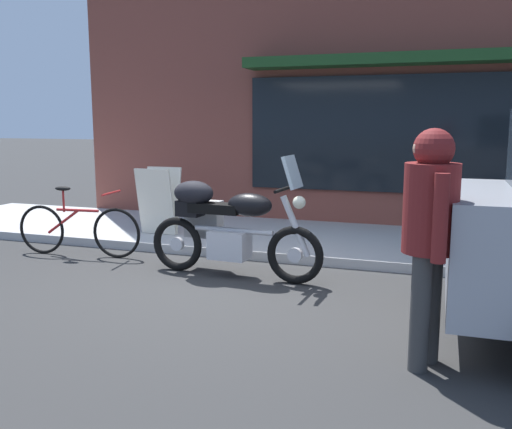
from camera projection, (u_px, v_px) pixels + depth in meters
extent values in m
plane|color=#2E2E2E|center=(222.00, 283.00, 6.21)|extent=(80.00, 80.00, 0.00)
torus|color=black|center=(295.00, 255.00, 6.12)|extent=(0.65, 0.13, 0.64)
cylinder|color=silver|center=(295.00, 255.00, 6.12)|extent=(0.16, 0.07, 0.16)
torus|color=black|center=(177.00, 244.00, 6.67)|extent=(0.65, 0.13, 0.64)
cylinder|color=silver|center=(177.00, 244.00, 6.67)|extent=(0.16, 0.07, 0.16)
cube|color=silver|center=(230.00, 245.00, 6.41)|extent=(0.46, 0.33, 0.32)
cylinder|color=silver|center=(233.00, 230.00, 6.36)|extent=(0.95, 0.12, 0.06)
ellipsoid|color=black|center=(250.00, 205.00, 6.24)|extent=(0.54, 0.31, 0.26)
cube|color=black|center=(216.00, 208.00, 6.41)|extent=(0.61, 0.27, 0.11)
cube|color=black|center=(190.00, 208.00, 6.53)|extent=(0.29, 0.24, 0.18)
cylinder|color=silver|center=(295.00, 226.00, 6.07)|extent=(0.35, 0.09, 0.67)
cylinder|color=black|center=(285.00, 189.00, 6.05)|extent=(0.07, 0.62, 0.04)
cube|color=silver|center=(292.00, 172.00, 5.99)|extent=(0.17, 0.33, 0.35)
sphere|color=#EAEACC|center=(299.00, 202.00, 6.01)|extent=(0.14, 0.14, 0.14)
cube|color=#A6A6A6|center=(204.00, 219.00, 6.76)|extent=(0.45, 0.23, 0.44)
cube|color=black|center=(208.00, 217.00, 6.86)|extent=(0.37, 0.04, 0.03)
ellipsoid|color=black|center=(194.00, 193.00, 6.48)|extent=(0.50, 0.35, 0.28)
torus|color=black|center=(117.00, 233.00, 7.28)|extent=(0.66, 0.11, 0.65)
torus|color=black|center=(42.00, 230.00, 7.52)|extent=(0.66, 0.11, 0.65)
cylinder|color=#B22323|center=(77.00, 210.00, 7.35)|extent=(0.60, 0.10, 0.04)
cylinder|color=#B22323|center=(63.00, 222.00, 7.43)|extent=(0.47, 0.08, 0.34)
cylinder|color=#B22323|center=(63.00, 201.00, 7.38)|extent=(0.03, 0.03, 0.30)
ellipsoid|color=black|center=(63.00, 188.00, 7.35)|extent=(0.23, 0.12, 0.06)
cylinder|color=#B22323|center=(111.00, 193.00, 7.20)|extent=(0.08, 0.48, 0.03)
cylinder|color=#383838|center=(420.00, 314.00, 3.97)|extent=(0.14, 0.14, 0.85)
cylinder|color=#383838|center=(431.00, 306.00, 4.12)|extent=(0.14, 0.14, 0.85)
cylinder|color=maroon|center=(431.00, 208.00, 3.93)|extent=(0.48, 0.48, 0.63)
sphere|color=maroon|center=(434.00, 149.00, 3.86)|extent=(0.28, 0.28, 0.28)
sphere|color=tan|center=(425.00, 149.00, 3.86)|extent=(0.17, 0.17, 0.17)
cylinder|color=maroon|center=(440.00, 218.00, 3.70)|extent=(0.10, 0.10, 0.60)
cylinder|color=maroon|center=(422.00, 208.00, 4.16)|extent=(0.10, 0.10, 0.60)
cube|color=silver|center=(155.00, 202.00, 8.12)|extent=(0.55, 0.20, 0.96)
cube|color=silver|center=(163.00, 200.00, 8.32)|extent=(0.55, 0.20, 0.96)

